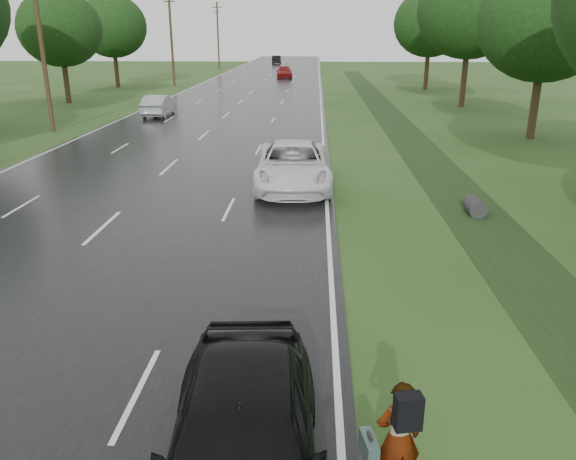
# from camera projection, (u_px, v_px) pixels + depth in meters

# --- Properties ---
(road) EXTENTS (14.00, 180.00, 0.04)m
(road) POSITION_uv_depth(u_px,v_px,m) (247.00, 96.00, 51.65)
(road) COLOR black
(road) RESTS_ON ground
(edge_stripe_east) EXTENTS (0.12, 180.00, 0.01)m
(edge_stripe_east) POSITION_uv_depth(u_px,v_px,m) (321.00, 96.00, 51.34)
(edge_stripe_east) COLOR silver
(edge_stripe_east) RESTS_ON road
(edge_stripe_west) EXTENTS (0.12, 180.00, 0.01)m
(edge_stripe_west) POSITION_uv_depth(u_px,v_px,m) (175.00, 95.00, 51.95)
(edge_stripe_west) COLOR silver
(edge_stripe_west) RESTS_ON road
(center_line) EXTENTS (0.12, 180.00, 0.01)m
(center_line) POSITION_uv_depth(u_px,v_px,m) (247.00, 96.00, 51.64)
(center_line) COLOR silver
(center_line) RESTS_ON road
(drainage_ditch) EXTENTS (2.20, 120.00, 0.56)m
(drainage_ditch) POSITION_uv_depth(u_px,v_px,m) (425.00, 157.00, 26.36)
(drainage_ditch) COLOR black
(drainage_ditch) RESTS_ON ground
(utility_pole_mid) EXTENTS (1.60, 0.26, 10.00)m
(utility_pole_mid) POSITION_uv_depth(u_px,v_px,m) (41.00, 39.00, 31.51)
(utility_pole_mid) COLOR #372816
(utility_pole_mid) RESTS_ON ground
(utility_pole_far) EXTENTS (1.60, 0.26, 10.00)m
(utility_pole_far) POSITION_uv_depth(u_px,v_px,m) (171.00, 36.00, 59.77)
(utility_pole_far) COLOR #372816
(utility_pole_far) RESTS_ON ground
(utility_pole_distant) EXTENTS (1.60, 0.26, 10.00)m
(utility_pole_distant) POSITION_uv_depth(u_px,v_px,m) (218.00, 35.00, 88.02)
(utility_pole_distant) COLOR #372816
(utility_pole_distant) RESTS_ON ground
(tree_east_c) EXTENTS (7.00, 7.00, 9.29)m
(tree_east_c) POSITION_uv_depth(u_px,v_px,m) (547.00, 20.00, 29.01)
(tree_east_c) COLOR #372816
(tree_east_c) RESTS_ON ground
(tree_east_d) EXTENTS (8.00, 8.00, 10.76)m
(tree_east_d) POSITION_uv_depth(u_px,v_px,m) (471.00, 10.00, 41.87)
(tree_east_d) COLOR #372816
(tree_east_d) RESTS_ON ground
(tree_east_f) EXTENTS (7.20, 7.20, 9.62)m
(tree_east_f) POSITION_uv_depth(u_px,v_px,m) (430.00, 24.00, 55.33)
(tree_east_f) COLOR #372816
(tree_east_f) RESTS_ON ground
(tree_west_d) EXTENTS (6.60, 6.60, 8.80)m
(tree_west_d) POSITION_uv_depth(u_px,v_px,m) (60.00, 29.00, 44.72)
(tree_west_d) COLOR #372816
(tree_west_d) RESTS_ON ground
(tree_west_f) EXTENTS (7.00, 7.00, 9.29)m
(tree_west_f) POSITION_uv_depth(u_px,v_px,m) (112.00, 26.00, 57.83)
(tree_west_f) COLOR #372816
(tree_west_f) RESTS_ON ground
(pedestrian) EXTENTS (0.79, 0.61, 1.61)m
(pedestrian) POSITION_uv_depth(u_px,v_px,m) (397.00, 437.00, 6.94)
(pedestrian) COLOR #A5998C
(pedestrian) RESTS_ON ground
(white_pickup) EXTENTS (2.99, 6.03, 1.64)m
(white_pickup) POSITION_uv_depth(u_px,v_px,m) (293.00, 165.00, 20.97)
(white_pickup) COLOR white
(white_pickup) RESTS_ON road
(dark_sedan) EXTENTS (2.28, 4.97, 1.65)m
(dark_sedan) POSITION_uv_depth(u_px,v_px,m) (243.00, 440.00, 6.84)
(dark_sedan) COLOR black
(dark_sedan) RESTS_ON road
(silver_sedan) EXTENTS (1.55, 4.40, 1.45)m
(silver_sedan) POSITION_uv_depth(u_px,v_px,m) (159.00, 105.00, 38.94)
(silver_sedan) COLOR #9B9FA3
(silver_sedan) RESTS_ON road
(far_car_red) EXTENTS (2.32, 4.94, 1.39)m
(far_car_red) POSITION_uv_depth(u_px,v_px,m) (284.00, 72.00, 71.68)
(far_car_red) COLOR maroon
(far_car_red) RESTS_ON road
(far_car_dark) EXTENTS (1.67, 4.53, 1.48)m
(far_car_dark) POSITION_uv_depth(u_px,v_px,m) (277.00, 60.00, 103.51)
(far_car_dark) COLOR black
(far_car_dark) RESTS_ON road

